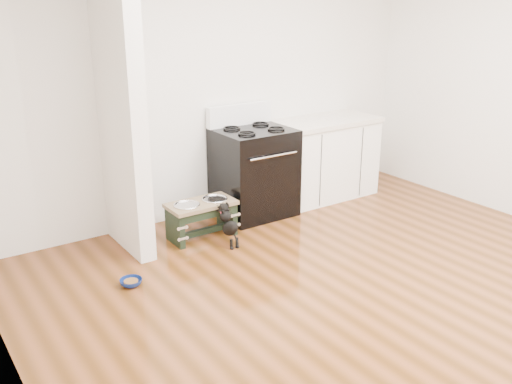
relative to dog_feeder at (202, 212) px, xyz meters
name	(u,v)px	position (x,y,z in m)	size (l,w,h in m)	color
ground	(386,305)	(0.52, -1.92, -0.25)	(5.00, 5.00, 0.00)	#49280D
room_shell	(404,92)	(0.52, -1.92, 1.37)	(5.00, 5.00, 5.00)	silver
partition_wall	(120,103)	(-0.66, 0.18, 1.10)	(0.15, 0.80, 2.70)	silver
oven_range	(254,171)	(0.77, 0.24, 0.22)	(0.76, 0.69, 1.14)	black
cabinet_run	(324,158)	(1.75, 0.26, 0.20)	(1.24, 0.64, 0.91)	white
dog_feeder	(202,212)	(0.00, 0.00, 0.00)	(0.65, 0.35, 0.37)	black
puppy	(228,223)	(0.12, -0.30, -0.04)	(0.11, 0.33, 0.40)	black
floor_bowl	(131,282)	(-0.96, -0.53, -0.23)	(0.24, 0.24, 0.06)	navy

